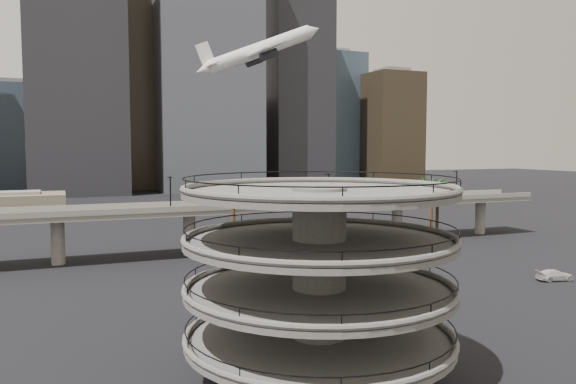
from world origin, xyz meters
name	(u,v)px	position (x,y,z in m)	size (l,w,h in m)	color
ground	(421,346)	(0.00, 0.00, 0.00)	(700.00, 700.00, 0.00)	black
parking_ramp	(319,266)	(-13.00, -4.00, 9.84)	(22.20, 22.20, 17.35)	#53504D
overpass	(247,212)	(0.00, 55.00, 7.34)	(130.00, 9.30, 14.70)	#69655D
palm_trees	(368,190)	(21.48, 47.47, 11.30)	(54.40, 18.40, 14.00)	#49381F
low_buildings	(187,196)	(6.89, 142.30, 2.86)	(135.00, 27.50, 6.80)	brown
skyline	(169,92)	(15.11, 217.08, 44.68)	(269.00, 86.00, 122.19)	gray
airborne_jet	(260,50)	(8.85, 72.88, 40.52)	(29.63, 26.70, 14.17)	silver
car_a	(351,304)	(-0.58, 13.30, 0.74)	(1.76, 4.36, 1.49)	red
car_b	(406,274)	(14.29, 23.89, 0.83)	(1.76, 5.05, 1.66)	black
car_c	(555,275)	(34.32, 15.39, 0.80)	(2.23, 5.48, 1.59)	silver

